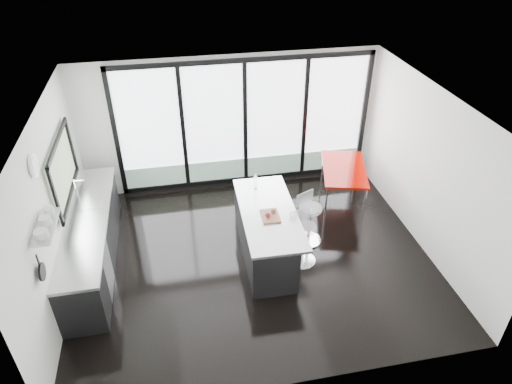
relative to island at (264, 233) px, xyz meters
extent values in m
cube|color=black|center=(-0.20, -0.07, -0.45)|extent=(6.00, 5.00, 0.00)
cube|color=white|center=(-0.20, -0.07, 2.35)|extent=(6.00, 5.00, 0.00)
cube|color=silver|center=(-0.20, 2.43, 0.95)|extent=(6.00, 0.00, 2.80)
cube|color=white|center=(0.10, 2.40, 0.95)|extent=(5.00, 0.02, 2.50)
cube|color=slate|center=(0.10, 2.36, -0.08)|extent=(5.00, 0.02, 0.44)
cube|color=black|center=(-1.15, 2.36, 0.95)|extent=(0.08, 0.04, 2.50)
cube|color=black|center=(0.10, 2.36, 0.95)|extent=(0.08, 0.04, 2.50)
cube|color=black|center=(1.35, 2.36, 0.95)|extent=(0.08, 0.04, 2.50)
cube|color=silver|center=(-0.20, -2.57, 0.95)|extent=(6.00, 0.00, 2.80)
cube|color=silver|center=(-3.20, -0.07, 0.95)|extent=(0.00, 5.00, 2.80)
cube|color=gray|center=(-3.17, 0.83, 1.15)|extent=(0.02, 1.60, 0.90)
cube|color=#AAADAF|center=(-3.07, -0.92, 1.30)|extent=(0.25, 0.80, 0.03)
cylinder|color=white|center=(-3.17, -0.37, 1.90)|extent=(0.04, 0.30, 0.30)
cylinder|color=black|center=(-3.14, -1.32, 0.90)|extent=(0.03, 0.24, 0.24)
cube|color=silver|center=(2.80, -0.07, 0.95)|extent=(0.00, 5.00, 2.80)
cube|color=black|center=(-2.87, 0.33, -0.02)|extent=(0.65, 3.20, 0.87)
cube|color=#AAADAF|center=(-2.87, 0.33, 0.44)|extent=(0.69, 3.24, 0.05)
cube|color=#AAADAF|center=(-2.87, 0.83, 0.44)|extent=(0.45, 0.48, 0.06)
cylinder|color=silver|center=(-3.02, 0.83, 0.69)|extent=(0.02, 0.02, 0.44)
cube|color=#AAADAF|center=(-2.56, -0.42, -0.03)|extent=(0.03, 0.60, 0.80)
cube|color=black|center=(-0.01, 0.00, -0.03)|extent=(0.78, 2.14, 0.84)
cube|color=#AAADAF|center=(0.07, 0.00, 0.41)|extent=(0.97, 2.20, 0.05)
cube|color=#9E6D49|center=(0.07, -0.15, 0.45)|extent=(0.30, 0.39, 0.03)
sphere|color=maroon|center=(0.02, -0.19, 0.51)|extent=(0.09, 0.09, 0.09)
sphere|color=brown|center=(0.13, -0.10, 0.50)|extent=(0.08, 0.08, 0.08)
cylinder|color=silver|center=(-0.01, 0.72, 0.57)|extent=(0.07, 0.07, 0.27)
cylinder|color=silver|center=(0.59, -0.34, -0.07)|extent=(0.57, 0.57, 0.76)
cylinder|color=silver|center=(0.86, 0.17, -0.08)|extent=(0.62, 0.62, 0.75)
cube|color=#9D0900|center=(1.89, 1.29, -0.07)|extent=(1.17, 1.60, 0.77)
camera|label=1|loc=(-1.32, -5.96, 4.88)|focal=32.00mm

